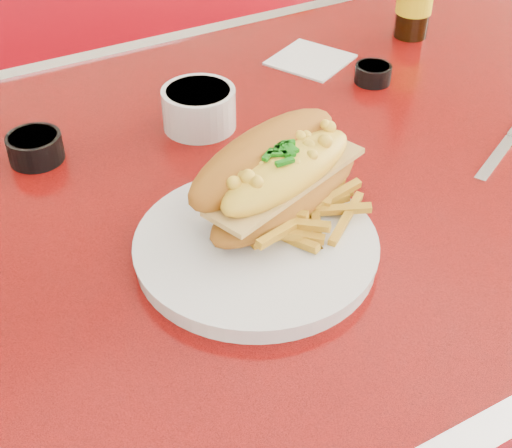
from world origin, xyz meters
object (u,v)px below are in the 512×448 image
gravy_ramekin (199,107)px  dinner_plate (256,247)px  diner_table (338,244)px  mac_hoagie (279,174)px  sauce_cup_left (35,147)px  fork (286,202)px  sauce_cup_right (373,73)px  booth_bench_far (141,157)px  knife (509,140)px

gravy_ramekin → dinner_plate: bearing=-103.3°
dinner_plate → diner_table: bearing=31.8°
dinner_plate → mac_hoagie: 0.08m
diner_table → sauce_cup_left: (-0.35, 0.16, 0.18)m
fork → sauce_cup_right: size_ratio=2.59×
fork → mac_hoagie: bearing=104.8°
booth_bench_far → knife: (0.18, -0.90, 0.49)m
fork → gravy_ramekin: 0.22m
mac_hoagie → gravy_ramekin: bearing=68.2°
mac_hoagie → fork: 0.04m
sauce_cup_left → knife: bearing=-25.3°
sauce_cup_left → knife: 0.59m
sauce_cup_right → sauce_cup_left: bearing=175.6°
mac_hoagie → diner_table: bearing=10.2°
mac_hoagie → booth_bench_far: bearing=61.4°
dinner_plate → gravy_ramekin: 0.26m
gravy_ramekin → mac_hoagie: bearing=-92.8°
sauce_cup_left → knife: sauce_cup_left is taller
dinner_plate → sauce_cup_right: bearing=36.8°
gravy_ramekin → sauce_cup_left: size_ratio=1.67×
mac_hoagie → knife: mac_hoagie is taller
dinner_plate → gravy_ramekin: bearing=76.7°
mac_hoagie → sauce_cup_right: mac_hoagie is taller
diner_table → sauce_cup_right: bearing=43.5°
mac_hoagie → fork: mac_hoagie is taller
diner_table → mac_hoagie: (-0.15, -0.08, 0.22)m
mac_hoagie → sauce_cup_left: bearing=109.8°
gravy_ramekin → knife: bearing=-34.6°
dinner_plate → mac_hoagie: mac_hoagie is taller
mac_hoagie → gravy_ramekin: (0.01, 0.22, -0.03)m
diner_table → mac_hoagie: bearing=-150.8°
mac_hoagie → fork: bearing=-13.1°
sauce_cup_left → knife: size_ratio=0.41×
dinner_plate → fork: (0.06, 0.04, 0.01)m
booth_bench_far → dinner_plate: size_ratio=4.63×
sauce_cup_right → knife: (0.06, -0.21, -0.01)m
booth_bench_far → sauce_cup_right: (0.13, -0.69, 0.50)m
diner_table → dinner_plate: (-0.20, -0.12, 0.17)m
diner_table → sauce_cup_left: size_ratio=17.93×
mac_hoagie → knife: 0.34m
booth_bench_far → gravy_ramekin: bearing=-101.7°
sauce_cup_right → gravy_ramekin: bearing=177.8°
fork → sauce_cup_right: sauce_cup_right is taller
knife → booth_bench_far: bearing=74.9°
fork → gravy_ramekin: (0.00, 0.22, 0.01)m
fork → diner_table: bearing=-50.5°
booth_bench_far → sauce_cup_right: booth_bench_far is taller
diner_table → knife: size_ratio=7.41×
dinner_plate → sauce_cup_right: size_ratio=4.03×
diner_table → booth_bench_far: bearing=90.0°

